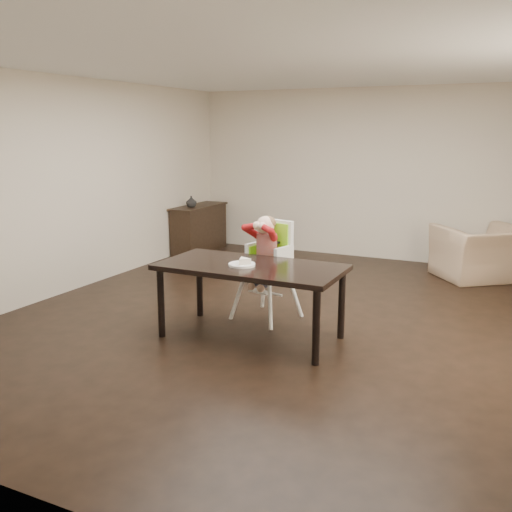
{
  "coord_description": "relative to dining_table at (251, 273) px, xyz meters",
  "views": [
    {
      "loc": [
        2.27,
        -5.53,
        2.04
      ],
      "look_at": [
        -0.2,
        -0.41,
        0.78
      ],
      "focal_mm": 40.0,
      "sensor_mm": 36.0,
      "label": 1
    }
  ],
  "objects": [
    {
      "name": "ground",
      "position": [
        0.13,
        0.66,
        -0.67
      ],
      "size": [
        7.0,
        7.0,
        0.0
      ],
      "primitive_type": "plane",
      "color": "black",
      "rests_on": "ground"
    },
    {
      "name": "room_walls",
      "position": [
        0.13,
        0.66,
        1.18
      ],
      "size": [
        6.02,
        7.02,
        2.71
      ],
      "color": "beige",
      "rests_on": "ground"
    },
    {
      "name": "dining_table",
      "position": [
        0.0,
        0.0,
        0.0
      ],
      "size": [
        1.8,
        0.9,
        0.75
      ],
      "color": "black",
      "rests_on": "ground"
    },
    {
      "name": "high_chair",
      "position": [
        -0.11,
        0.64,
        0.14
      ],
      "size": [
        0.58,
        0.58,
        1.14
      ],
      "rotation": [
        0.0,
        0.0,
        -0.24
      ],
      "color": "white",
      "rests_on": "ground"
    },
    {
      "name": "plate",
      "position": [
        -0.05,
        -0.07,
        0.11
      ],
      "size": [
        0.34,
        0.34,
        0.08
      ],
      "rotation": [
        0.0,
        0.0,
        0.35
      ],
      "color": "white",
      "rests_on": "dining_table"
    },
    {
      "name": "armchair",
      "position": [
        1.87,
        3.46,
        -0.18
      ],
      "size": [
        1.34,
        1.27,
        0.99
      ],
      "primitive_type": "imported",
      "rotation": [
        0.0,
        0.0,
        3.8
      ],
      "color": "tan",
      "rests_on": "ground"
    },
    {
      "name": "sideboard",
      "position": [
        -2.65,
        3.36,
        -0.27
      ],
      "size": [
        0.44,
        1.26,
        0.79
      ],
      "color": "black",
      "rests_on": "ground"
    },
    {
      "name": "vase",
      "position": [
        -2.65,
        3.14,
        0.21
      ],
      "size": [
        0.23,
        0.23,
        0.18
      ],
      "primitive_type": "imported",
      "rotation": [
        0.0,
        0.0,
        -0.34
      ],
      "color": "#99999E",
      "rests_on": "sideboard"
    }
  ]
}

